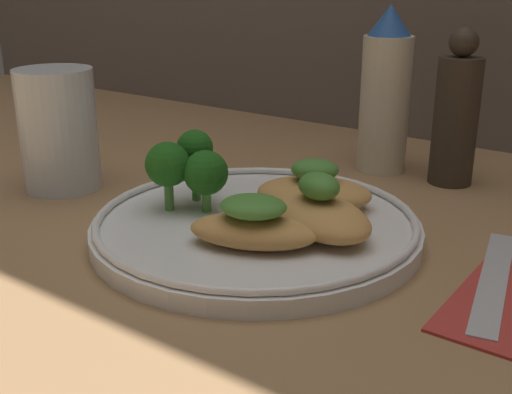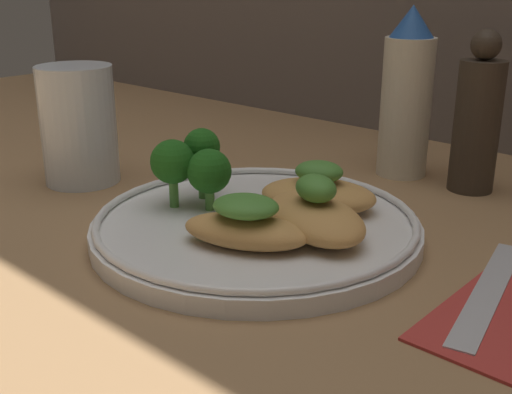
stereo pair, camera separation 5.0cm
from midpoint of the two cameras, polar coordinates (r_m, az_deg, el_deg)
The scene contains 10 objects.
ground_plane at distance 51.54cm, azimuth -2.79°, elevation -4.14°, with size 180.00×180.00×1.00cm, color #936D47.
plate at distance 50.95cm, azimuth -2.82°, elevation -2.60°, with size 26.08×26.08×2.00cm.
grilled_meat_front at distance 45.70cm, azimuth -3.40°, elevation -2.63°, with size 10.32×7.80×3.80cm.
grilled_meat_middle at distance 48.12cm, azimuth 2.58°, elevation -1.43°, with size 11.92×9.85×4.66cm.
grilled_meat_back at distance 53.18cm, azimuth 2.52°, elevation 0.54°, with size 11.35×9.83×4.15cm.
broccoli_bunch at distance 52.85cm, azimuth -8.72°, elevation 2.83°, with size 6.39×6.53×6.19cm.
sauce_bottle at distance 67.43cm, azimuth 9.17°, elevation 9.05°, with size 5.07×5.07×16.99cm.
pepper_grinder at distance 64.62cm, azimuth 15.26°, elevation 7.00°, with size 4.28×4.28×15.19cm.
drinking_glass at distance 64.79cm, azimuth -19.31°, elevation 5.64°, with size 7.33×7.33×11.56cm.
fork at distance 46.20cm, azimuth 17.52°, elevation -6.95°, with size 5.15×16.45×0.60cm.
Camera 1 is at (27.74, -38.20, 20.32)cm, focal length 45.00 mm.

